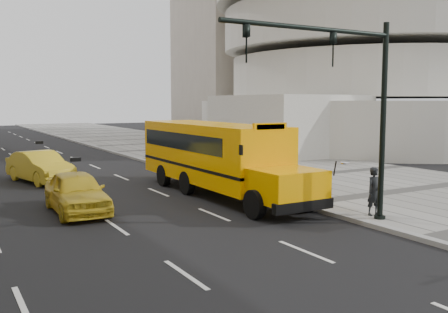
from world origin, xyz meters
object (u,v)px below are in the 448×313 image
taxi_far (40,167)px  pedestrian (374,191)px  school_bus (214,153)px  taxi_near (77,192)px  traffic_signal (351,96)px

taxi_far → pedestrian: bearing=-74.0°
school_bus → taxi_near: (-6.05, -0.85, -1.03)m
school_bus → taxi_near: bearing=-172.0°
taxi_near → traffic_signal: 9.97m
school_bus → taxi_far: school_bus is taller
taxi_far → pedestrian: size_ratio=2.84×
pedestrian → taxi_near: bearing=145.5°
school_bus → pedestrian: (2.31, -6.94, -0.81)m
school_bus → pedestrian: size_ratio=7.14×
school_bus → taxi_far: 9.13m
pedestrian → traffic_signal: bearing=-162.8°
pedestrian → traffic_signal: traffic_signal is taller
school_bus → pedestrian: school_bus is taller
taxi_near → pedestrian: (8.35, -6.09, 0.22)m
pedestrian → school_bus: bearing=109.9°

